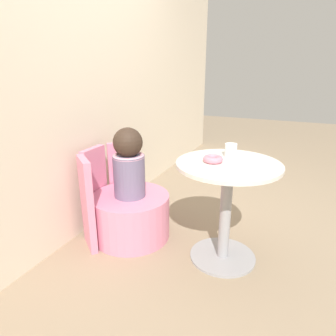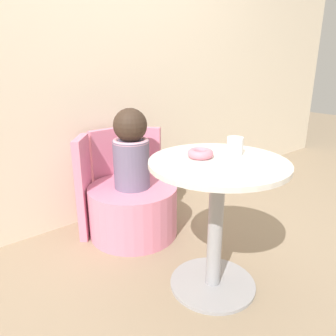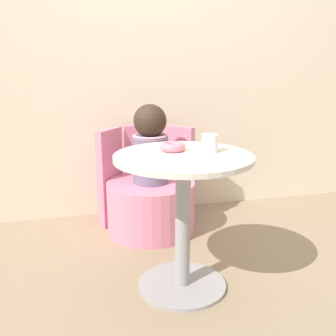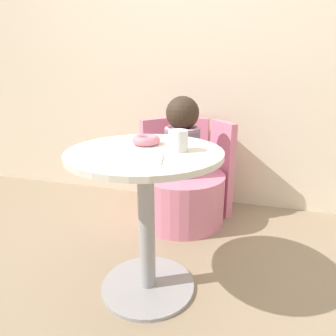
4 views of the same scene
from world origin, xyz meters
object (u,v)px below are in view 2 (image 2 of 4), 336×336
(round_table, at_px, (217,203))
(tub_chair, at_px, (133,210))
(donut, at_px, (200,153))
(child_figure, at_px, (131,150))
(cup, at_px, (235,146))

(round_table, xyz_separation_m, tub_chair, (-0.01, 0.73, -0.31))
(round_table, height_order, donut, donut)
(tub_chair, xyz_separation_m, donut, (-0.02, -0.64, 0.55))
(round_table, bearing_deg, child_figure, 90.73)
(tub_chair, bearing_deg, child_figure, 0.00)
(donut, relative_size, cup, 1.43)
(round_table, relative_size, donut, 5.53)
(tub_chair, bearing_deg, donut, -91.65)
(tub_chair, relative_size, donut, 4.70)
(cup, bearing_deg, round_table, -171.11)
(tub_chair, height_order, child_figure, child_figure)
(round_table, distance_m, child_figure, 0.74)
(round_table, xyz_separation_m, cup, (0.14, 0.02, 0.26))
(child_figure, relative_size, donut, 4.12)
(tub_chair, relative_size, child_figure, 1.14)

